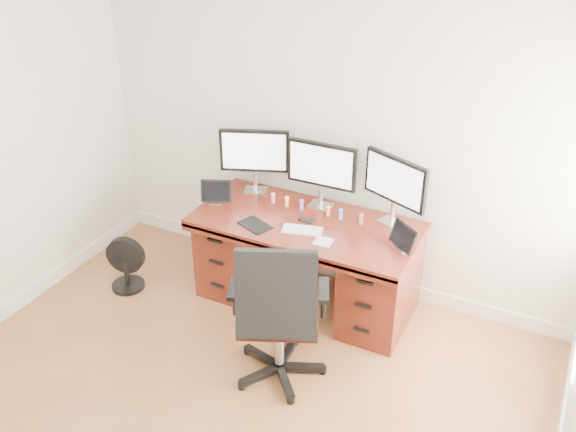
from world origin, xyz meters
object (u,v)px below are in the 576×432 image
at_px(desk, 307,258).
at_px(office_chair, 279,335).
at_px(keyboard, 302,230).
at_px(floor_fan, 125,265).
at_px(monitor_center, 322,167).

distance_m(desk, office_chair, 0.90).
relative_size(desk, keyboard, 5.85).
height_order(floor_fan, monitor_center, monitor_center).
relative_size(monitor_center, keyboard, 1.90).
bearing_deg(desk, office_chair, -76.95).
relative_size(office_chair, keyboard, 3.90).
xyz_separation_m(floor_fan, keyboard, (1.44, 0.33, 0.53)).
bearing_deg(keyboard, floor_fan, 178.94).
distance_m(desk, monitor_center, 0.72).
bearing_deg(office_chair, floor_fan, 143.13).
bearing_deg(office_chair, keyboard, 79.71).
distance_m(desk, floor_fan, 1.50).
xyz_separation_m(desk, keyboard, (0.04, -0.17, 0.36)).
bearing_deg(office_chair, desk, 79.43).
relative_size(office_chair, monitor_center, 2.06).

